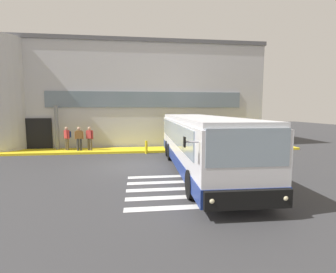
% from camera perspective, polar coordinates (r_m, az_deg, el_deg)
% --- Properties ---
extents(ground_plane, '(80.00, 90.00, 0.02)m').
position_cam_1_polar(ground_plane, '(13.65, -8.06, -6.73)').
color(ground_plane, '#353538').
rests_on(ground_plane, ground).
extents(bay_paint_stripes, '(4.40, 3.96, 0.01)m').
position_cam_1_polar(bay_paint_stripes, '(9.75, 3.64, -11.92)').
color(bay_paint_stripes, silver).
rests_on(bay_paint_stripes, ground).
extents(terminal_building, '(22.77, 13.80, 8.43)m').
position_cam_1_polar(terminal_building, '(24.96, -9.39, 8.87)').
color(terminal_building, '#B7B7BC').
rests_on(terminal_building, ground).
extents(boarding_curb, '(24.97, 2.00, 0.15)m').
position_cam_1_polar(boarding_curb, '(18.34, -7.83, -3.10)').
color(boarding_curb, yellow).
rests_on(boarding_curb, ground).
extents(entry_support_column, '(0.28, 0.28, 3.19)m').
position_cam_1_polar(entry_support_column, '(19.62, -24.34, 1.91)').
color(entry_support_column, slate).
rests_on(entry_support_column, boarding_curb).
extents(bus_main_foreground, '(3.27, 11.79, 2.70)m').
position_cam_1_polar(bus_main_foreground, '(12.44, 7.26, -1.68)').
color(bus_main_foreground, silver).
rests_on(bus_main_foreground, ground).
extents(passenger_near_column, '(0.51, 0.51, 1.68)m').
position_cam_1_polar(passenger_near_column, '(19.00, -22.30, -0.03)').
color(passenger_near_column, '#4C4233').
rests_on(passenger_near_column, boarding_curb).
extents(passenger_by_doorway, '(0.59, 0.27, 1.68)m').
position_cam_1_polar(passenger_by_doorway, '(18.45, -19.87, -0.21)').
color(passenger_by_doorway, '#2D2D33').
rests_on(passenger_by_doorway, boarding_curb).
extents(passenger_at_curb_edge, '(0.54, 0.36, 1.68)m').
position_cam_1_polar(passenger_at_curb_edge, '(18.35, -17.68, -0.17)').
color(passenger_at_curb_edge, '#4C4233').
rests_on(passenger_at_curb_edge, boarding_curb).
extents(safety_bollard_yellow, '(0.18, 0.18, 0.90)m').
position_cam_1_polar(safety_bollard_yellow, '(17.11, -5.04, -2.48)').
color(safety_bollard_yellow, yellow).
rests_on(safety_bollard_yellow, ground).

